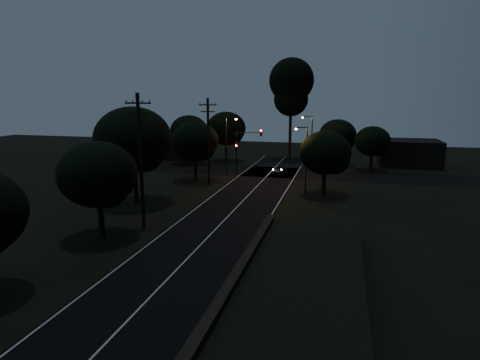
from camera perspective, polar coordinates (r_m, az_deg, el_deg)
The scene contains 23 objects.
ground at distance 20.16m, azimuth -18.36°, elevation -21.05°, with size 160.00×160.00×0.00m, color black.
road_surface at distance 47.41m, azimuth 2.13°, elevation -1.23°, with size 60.00×70.00×0.03m.
retaining_wall at distance 19.91m, azimuth 7.04°, elevation -18.84°, with size 6.93×26.00×1.60m.
utility_pole_mid at distance 33.37m, azimuth -13.95°, elevation 2.88°, with size 2.20×0.30×11.00m.
utility_pole_far at distance 48.91m, azimuth -4.52°, elevation 5.66°, with size 2.20×0.30×10.50m.
tree_left_b at distance 31.80m, azimuth -19.36°, elevation 0.51°, with size 5.89×5.89×7.49m.
tree_left_c at distance 41.27m, azimuth -14.72°, elevation 5.32°, with size 7.73×7.73×9.76m.
tree_left_d at distance 51.49m, azimuth -6.26°, elevation 5.34°, with size 6.03×6.03×7.65m.
tree_far_nw at distance 66.73m, azimuth -1.83°, elevation 7.21°, with size 6.49×6.49×8.22m.
tree_far_w at distance 64.59m, azimuth -7.12°, elevation 6.73°, with size 6.09×6.09×7.77m.
tree_far_ne at distance 64.20m, azimuth 13.88°, elevation 6.11°, with size 5.71×5.71×7.23m.
tree_far_e at distance 61.44m, azimuth 18.48°, elevation 5.14°, with size 5.10×5.10×6.47m.
tree_right_a at distance 44.36m, azimuth 12.25°, elevation 3.64°, with size 5.59×5.59×7.10m.
tall_pine at distance 69.58m, azimuth 7.31°, elevation 13.05°, with size 7.49×7.49×17.02m.
building_left at distance 72.90m, azimuth -9.88°, elevation 4.97°, with size 10.00×8.00×4.40m, color black.
building_right at distance 68.38m, azimuth 22.89°, elevation 3.59°, with size 9.00×7.00×4.00m, color black.
signal_left at distance 56.43m, azimuth -0.52°, elevation 3.82°, with size 0.28×0.35×4.10m.
signal_right at distance 54.83m, azimuth 8.83°, elevation 3.44°, with size 0.28×0.35×4.10m.
signal_mast at distance 55.84m, azimuth 1.16°, elevation 5.28°, with size 3.70×0.35×6.25m.
streetlight_a at distance 54.49m, azimuth -1.78°, elevation 5.43°, with size 1.66×0.26×8.00m.
streetlight_b at distance 58.51m, azimuth 9.97°, elevation 5.70°, with size 1.66×0.26×8.00m.
streetlight_c at distance 44.65m, azimuth 9.21°, elevation 3.48°, with size 1.46×0.26×7.50m.
car at distance 55.52m, azimuth 5.40°, elevation 1.20°, with size 1.21×3.01×1.02m, color black.
Camera 1 is at (9.69, -14.02, 10.76)m, focal length 30.00 mm.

